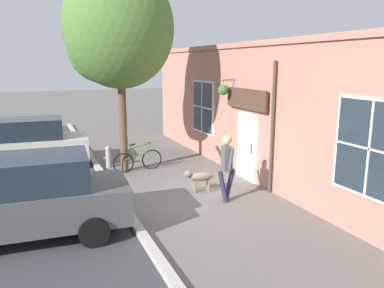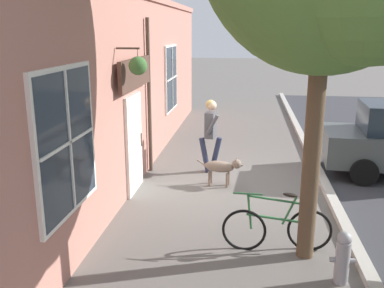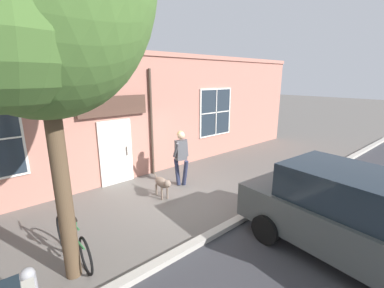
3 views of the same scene
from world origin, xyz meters
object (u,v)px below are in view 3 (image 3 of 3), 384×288
dog_on_leash (163,183)px  leaning_bicycle (72,241)px  pedestrian_walking (181,153)px  parked_car_mid_block (354,217)px

dog_on_leash → leaning_bicycle: 2.98m
leaning_bicycle → pedestrian_walking: bearing=110.3°
pedestrian_walking → parked_car_mid_block: size_ratio=0.41×
pedestrian_walking → dog_on_leash: 1.22m
dog_on_leash → leaning_bicycle: bearing=-69.6°
pedestrian_walking → leaning_bicycle: (1.39, -3.76, -0.72)m
parked_car_mid_block → dog_on_leash: bearing=-164.8°
pedestrian_walking → leaning_bicycle: size_ratio=1.03×
dog_on_leash → parked_car_mid_block: (4.49, 1.22, 0.44)m
dog_on_leash → parked_car_mid_block: parked_car_mid_block is taller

